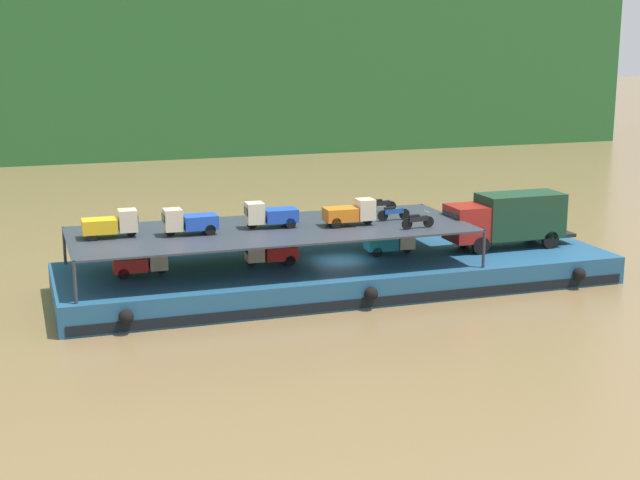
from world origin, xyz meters
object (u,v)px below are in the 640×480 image
mini_truck_upper_mid (189,221)px  mini_truck_upper_fore (270,215)px  motorcycle_upper_stbd (381,205)px  mini_truck_lower_mid (391,242)px  covered_lorry (508,218)px  motorcycle_upper_port (418,220)px  mini_truck_lower_stern (141,262)px  mini_truck_upper_bow (350,213)px  cargo_barge (340,274)px  mini_truck_upper_stern (111,224)px  motorcycle_upper_centre (393,213)px  mini_truck_lower_aft (270,252)px

mini_truck_upper_mid → mini_truck_upper_fore: 4.39m
mini_truck_upper_fore → motorcycle_upper_stbd: size_ratio=1.46×
mini_truck_lower_mid → covered_lorry: bearing=-5.9°
mini_truck_lower_mid → motorcycle_upper_port: (0.27, -2.91, 1.74)m
mini_truck_lower_stern → mini_truck_upper_mid: (2.46, -0.25, 2.00)m
mini_truck_upper_fore → mini_truck_upper_bow: same height
mini_truck_lower_stern → mini_truck_lower_mid: (13.82, 0.34, 0.00)m
mini_truck_upper_bow → motorcycle_upper_port: 3.61m
motorcycle_upper_stbd → mini_truck_lower_mid: bearing=-93.8°
mini_truck_upper_bow → motorcycle_upper_stbd: 4.10m
mini_truck_lower_stern → cargo_barge: bearing=-1.1°
mini_truck_upper_mid → motorcycle_upper_stbd: (11.48, 2.45, -0.26)m
motorcycle_upper_port → mini_truck_upper_stern: bearing=169.4°
mini_truck_lower_stern → mini_truck_lower_mid: size_ratio=0.99×
covered_lorry → mini_truck_upper_stern: size_ratio=2.85×
cargo_barge → mini_truck_upper_fore: (-3.81, 0.33, 3.44)m
covered_lorry → motorcycle_upper_centre: covered_lorry is taller
mini_truck_lower_stern → motorcycle_upper_port: (14.09, -2.57, 1.74)m
covered_lorry → motorcycle_upper_centre: size_ratio=4.14×
motorcycle_upper_port → mini_truck_lower_stern: bearing=169.7°
covered_lorry → motorcycle_upper_centre: 7.04m
cargo_barge → motorcycle_upper_centre: 4.43m
mini_truck_upper_mid → motorcycle_upper_port: bearing=-11.3°
mini_truck_upper_stern → mini_truck_upper_bow: (12.42, -1.00, 0.00)m
mini_truck_lower_aft → motorcycle_upper_stbd: (7.17, 2.16, 1.74)m
mini_truck_upper_fore → motorcycle_upper_stbd: (7.11, 2.08, -0.26)m
mini_truck_upper_mid → mini_truck_upper_bow: same height
motorcycle_upper_port → motorcycle_upper_centre: size_ratio=1.00×
mini_truck_lower_aft → mini_truck_upper_mid: mini_truck_upper_mid is taller
covered_lorry → mini_truck_upper_mid: 18.29m
cargo_barge → motorcycle_upper_stbd: 5.18m
cargo_barge → mini_truck_upper_bow: (0.39, -0.47, 3.44)m
mini_truck_upper_mid → motorcycle_upper_centre: (11.27, 0.06, -0.26)m
covered_lorry → motorcycle_upper_port: 7.02m
mini_truck_upper_mid → mini_truck_upper_bow: size_ratio=1.00×
mini_truck_upper_bow → motorcycle_upper_port: size_ratio=1.45×
mini_truck_lower_mid → mini_truck_upper_fore: size_ratio=1.01×
mini_truck_lower_stern → mini_truck_upper_mid: size_ratio=1.00×
mini_truck_lower_aft → mini_truck_upper_stern: size_ratio=1.00×
mini_truck_upper_stern → mini_truck_lower_mid: bearing=0.1°
motorcycle_upper_centre → motorcycle_upper_port: bearing=-81.3°
mini_truck_lower_stern → mini_truck_upper_stern: (-1.39, 0.32, 2.00)m
mini_truck_upper_stern → mini_truck_upper_mid: same height
mini_truck_upper_stern → mini_truck_upper_bow: 12.46m
mini_truck_upper_fore → mini_truck_lower_mid: bearing=1.8°
covered_lorry → mini_truck_upper_bow: bearing=-178.3°
mini_truck_lower_mid → mini_truck_upper_fore: mini_truck_upper_fore is taller
mini_truck_lower_aft → mini_truck_lower_stern: bearing=-179.6°
cargo_barge → mini_truck_lower_aft: 4.14m
mini_truck_upper_bow → motorcycle_upper_port: mini_truck_upper_bow is taller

